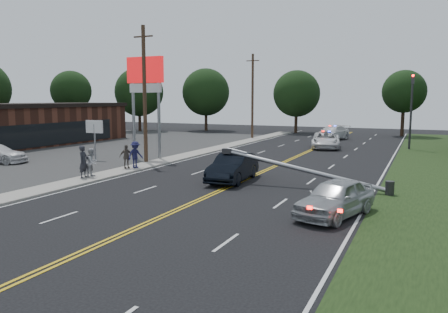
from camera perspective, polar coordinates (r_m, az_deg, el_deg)
The scene contains 23 objects.
ground at distance 18.21m, azimuth -7.81°, elevation -7.67°, with size 120.00×120.00×0.00m, color black.
parking_lot at distance 38.82m, azimuth -25.08°, elevation -0.21°, with size 25.00×60.00×0.01m, color #2D2D2D.
sidewalk at distance 30.93m, azimuth -11.02°, elevation -1.34°, with size 1.80×70.00×0.12m, color gray.
centerline_yellow at distance 26.97m, azimuth 3.67°, elevation -2.61°, with size 0.36×80.00×0.00m, color gold.
pylon_sign at distance 35.07m, azimuth -10.24°, elevation 9.45°, with size 3.20×0.35×8.00m.
small_sign at distance 35.71m, azimuth -16.57°, elevation 3.33°, with size 1.60×0.14×3.10m.
traffic_signal at distance 44.81m, azimuth 23.29°, elevation 6.22°, with size 0.28×0.41×7.05m.
fallen_streetlight at distance 23.71m, azimuth 11.42°, elevation -1.92°, with size 9.36×0.44×1.91m.
utility_pole_mid at distance 32.67m, azimuth -10.33°, elevation 7.99°, with size 1.60×0.28×10.00m.
utility_pole_far at distance 52.25m, azimuth 3.74°, elevation 7.88°, with size 1.60×0.28×10.00m.
tree_3 at distance 63.47m, azimuth -19.34°, elevation 8.09°, with size 5.41×5.41×8.56m.
tree_4 at distance 66.47m, azimuth -11.04°, elevation 8.26°, with size 7.15×7.15×9.34m.
tree_5 at distance 66.16m, azimuth -2.38°, elevation 8.39°, with size 7.07×7.07×9.30m.
tree_6 at distance 62.47m, azimuth 9.46°, elevation 8.09°, with size 6.51×6.51×8.74m.
tree_7 at distance 60.56m, azimuth 22.47°, elevation 7.84°, with size 5.43×5.43×8.41m.
crashed_sedan at distance 25.34m, azimuth 1.17°, elevation -1.42°, with size 1.72×4.92×1.62m, color black.
waiting_sedan at distance 18.37m, azimuth 14.34°, elevation -5.24°, with size 1.81×4.49×1.53m, color #A8ACB0.
emergency_a at distance 43.52m, azimuth 13.17°, elevation 2.09°, with size 2.57×5.58×1.55m, color silver.
emergency_b at distance 52.65m, azimuth 13.95°, elevation 3.02°, with size 2.29×5.64×1.64m, color silver.
bystander_a at distance 27.04m, azimuth -17.88°, elevation -0.64°, with size 0.70×0.46×1.92m, color #25262D.
bystander_b at distance 27.29m, azimuth -16.82°, elevation -0.73°, with size 0.84×0.65×1.72m, color #AEAEB3.
bystander_c at distance 30.03m, azimuth -11.50°, elevation 0.24°, with size 1.16×0.67×1.80m, color #1B1B45.
bystander_d at distance 29.97m, azimuth -12.66°, elevation -0.01°, with size 0.93×0.39×1.59m, color #584F46.
Camera 1 is at (9.49, -14.79, 4.75)m, focal length 35.00 mm.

